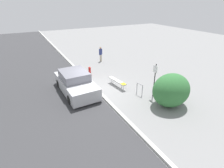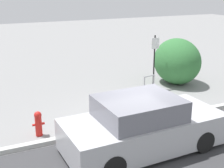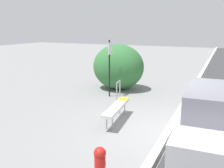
{
  "view_description": "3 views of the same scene",
  "coord_description": "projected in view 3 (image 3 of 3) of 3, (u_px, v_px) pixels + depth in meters",
  "views": [
    {
      "loc": [
        10.38,
        -4.28,
        5.87
      ],
      "look_at": [
        0.77,
        0.86,
        0.64
      ],
      "focal_mm": 28.0,
      "sensor_mm": 36.0,
      "label": 1
    },
    {
      "loc": [
        -4.43,
        -7.9,
        4.29
      ],
      "look_at": [
        0.08,
        1.84,
        0.86
      ],
      "focal_mm": 50.0,
      "sensor_mm": 36.0,
      "label": 2
    },
    {
      "loc": [
        -6.4,
        -1.22,
        2.82
      ],
      "look_at": [
        0.23,
        1.82,
        1.13
      ],
      "focal_mm": 40.0,
      "sensor_mm": 36.0,
      "label": 3
    }
  ],
  "objects": [
    {
      "name": "ground_plane",
      "position": [
        169.0,
        132.0,
        6.8
      ],
      "size": [
        60.0,
        60.0,
        0.0
      ],
      "primitive_type": "plane",
      "color": "gray"
    },
    {
      "name": "curb",
      "position": [
        169.0,
        130.0,
        6.78
      ],
      "size": [
        60.0,
        0.2,
        0.13
      ],
      "color": "#B7B7B2",
      "rests_on": "ground_plane"
    },
    {
      "name": "bench",
      "position": [
        116.0,
        107.0,
        7.5
      ],
      "size": [
        1.89,
        0.52,
        0.5
      ],
      "rotation": [
        0.0,
        0.0,
        0.11
      ],
      "color": "#99999E",
      "rests_on": "ground_plane"
    },
    {
      "name": "bike_rack",
      "position": [
        118.0,
        89.0,
        9.38
      ],
      "size": [
        0.55,
        0.14,
        0.83
      ],
      "rotation": [
        0.0,
        0.0,
        0.17
      ],
      "color": "#99999E",
      "rests_on": "ground_plane"
    },
    {
      "name": "sign_post",
      "position": [
        110.0,
        63.0,
        10.0
      ],
      "size": [
        0.36,
        0.08,
        2.3
      ],
      "color": "black",
      "rests_on": "ground_plane"
    },
    {
      "name": "fire_hydrant",
      "position": [
        100.0,
        166.0,
        4.42
      ],
      "size": [
        0.36,
        0.22,
        0.77
      ],
      "color": "red",
      "rests_on": "ground_plane"
    },
    {
      "name": "shrub_hedge",
      "position": [
        118.0,
        67.0,
        11.32
      ],
      "size": [
        1.94,
        2.35,
        2.05
      ],
      "color": "#337038",
      "rests_on": "ground_plane"
    }
  ]
}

